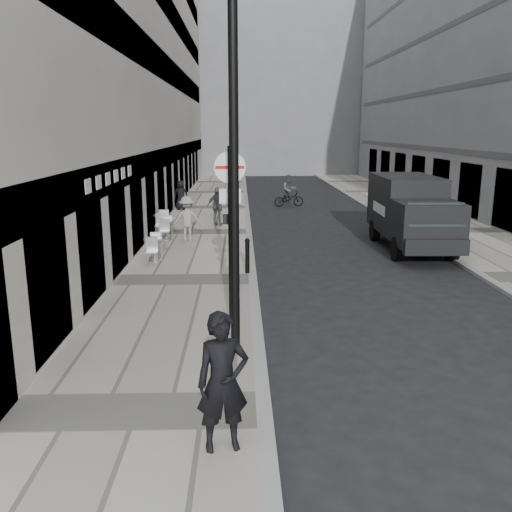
{
  "coord_description": "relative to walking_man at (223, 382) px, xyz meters",
  "views": [
    {
      "loc": [
        -0.35,
        -5.07,
        4.42
      ],
      "look_at": [
        0.02,
        7.82,
        1.4
      ],
      "focal_mm": 38.0,
      "sensor_mm": 36.0,
      "label": 1
    }
  ],
  "objects": [
    {
      "name": "sidewalk",
      "position": [
        -1.39,
        16.36,
        -1.04
      ],
      "size": [
        4.0,
        60.0,
        0.12
      ],
      "primitive_type": "cube",
      "color": "#ADA99C",
      "rests_on": "ground"
    },
    {
      "name": "far_sidewalk",
      "position": [
        9.61,
        16.36,
        -1.04
      ],
      "size": [
        4.0,
        60.0,
        0.12
      ],
      "primitive_type": "cube",
      "color": "#ADA99C",
      "rests_on": "ground"
    },
    {
      "name": "building_left",
      "position": [
        -5.39,
        22.86,
        7.9
      ],
      "size": [
        4.0,
        45.0,
        18.0
      ],
      "primitive_type": "cube",
      "color": "silver",
      "rests_on": "ground"
    },
    {
      "name": "building_far",
      "position": [
        2.11,
        54.36,
        9.9
      ],
      "size": [
        24.0,
        16.0,
        22.0
      ],
      "primitive_type": "cube",
      "color": "gray",
      "rests_on": "ground"
    },
    {
      "name": "walking_man",
      "position": [
        0.0,
        0.0,
        0.0
      ],
      "size": [
        0.8,
        0.61,
        1.96
      ],
      "primitive_type": "imported",
      "rotation": [
        0.0,
        0.0,
        0.21
      ],
      "color": "black",
      "rests_on": "sidewalk"
    },
    {
      "name": "sign_post",
      "position": [
        0.03,
        5.04,
        1.55
      ],
      "size": [
        0.68,
        0.11,
        3.96
      ],
      "rotation": [
        0.0,
        0.0,
        0.05
      ],
      "color": "black",
      "rests_on": "sidewalk"
    },
    {
      "name": "lamppost",
      "position": [
        0.14,
        3.46,
        2.87
      ],
      "size": [
        0.31,
        0.31,
        6.93
      ],
      "color": "black",
      "rests_on": "sidewalk"
    },
    {
      "name": "bollard_near",
      "position": [
        0.46,
        9.37,
        -0.47
      ],
      "size": [
        0.13,
        0.13,
        1.01
      ],
      "primitive_type": "cylinder",
      "color": "black",
      "rests_on": "sidewalk"
    },
    {
      "name": "bollard_far",
      "position": [
        0.01,
        7.65,
        -0.52
      ],
      "size": [
        0.12,
        0.12,
        0.92
      ],
      "primitive_type": "cylinder",
      "color": "black",
      "rests_on": "sidewalk"
    },
    {
      "name": "panel_van",
      "position": [
        6.61,
        13.2,
        0.42
      ],
      "size": [
        2.27,
        5.79,
        2.7
      ],
      "rotation": [
        0.0,
        0.0,
        -0.03
      ],
      "color": "black",
      "rests_on": "ground"
    },
    {
      "name": "cyclist",
      "position": [
        3.1,
        24.88,
        -0.37
      ],
      "size": [
        1.8,
        0.87,
        1.87
      ],
      "rotation": [
        0.0,
        0.0,
        0.16
      ],
      "color": "black",
      "rests_on": "ground"
    },
    {
      "name": "pedestrian_a",
      "position": [
        -0.77,
        17.81,
        -0.09
      ],
      "size": [
        1.13,
        0.77,
        1.77
      ],
      "primitive_type": "imported",
      "rotation": [
        0.0,
        0.0,
        2.79
      ],
      "color": "slate",
      "rests_on": "sidewalk"
    },
    {
      "name": "pedestrian_b",
      "position": [
        -1.83,
        14.34,
        -0.1
      ],
      "size": [
        1.19,
        0.74,
        1.77
      ],
      "primitive_type": "imported",
      "rotation": [
        0.0,
        0.0,
        3.22
      ],
      "color": "gray",
      "rests_on": "sidewalk"
    },
    {
      "name": "pedestrian_c",
      "position": [
        -2.99,
        22.95,
        -0.17
      ],
      "size": [
        0.84,
        0.6,
        1.62
      ],
      "primitive_type": "imported",
      "rotation": [
        0.0,
        0.0,
        3.03
      ],
      "color": "black",
      "rests_on": "sidewalk"
    },
    {
      "name": "cafe_table_near",
      "position": [
        -2.63,
        11.0,
        -0.52
      ],
      "size": [
        0.7,
        1.58,
        0.9
      ],
      "color": "silver",
      "rests_on": "sidewalk"
    },
    {
      "name": "cafe_table_mid",
      "position": [
        -2.99,
        15.67,
        -0.48
      ],
      "size": [
        0.76,
        1.72,
        0.98
      ],
      "color": "#B3B3B5",
      "rests_on": "sidewalk"
    },
    {
      "name": "cafe_table_far",
      "position": [
        -2.7,
        14.6,
        -0.52
      ],
      "size": [
        0.71,
        1.6,
        0.91
      ],
      "color": "#BABABD",
      "rests_on": "sidewalk"
    }
  ]
}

